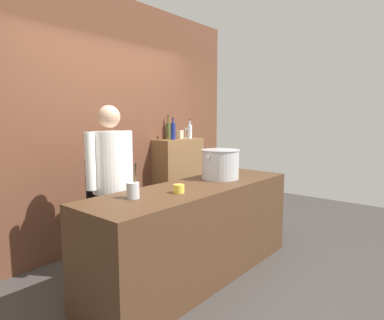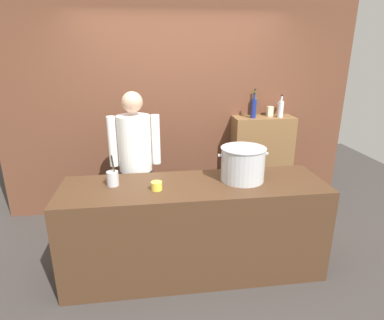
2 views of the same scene
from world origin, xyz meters
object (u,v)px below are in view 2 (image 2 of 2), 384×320
object	(u,v)px
stockpot_large	(243,164)
chef	(135,158)
butter_jar	(157,186)
wine_glass_tall	(280,107)
wine_bottle_olive	(254,106)
wine_bottle_clear	(281,109)
wine_bottle_cobalt	(254,108)
spice_tin_cream	(270,111)
utensil_crock	(113,178)

from	to	relation	value
stockpot_large	chef	bearing A→B (deg)	149.97
butter_jar	wine_glass_tall	world-z (taller)	wine_glass_tall
wine_bottle_olive	wine_bottle_clear	world-z (taller)	wine_bottle_olive
wine_bottle_cobalt	spice_tin_cream	xyz separation A→B (m)	(0.25, 0.09, -0.06)
stockpot_large	wine_bottle_olive	world-z (taller)	wine_bottle_olive
butter_jar	wine_bottle_olive	world-z (taller)	wine_bottle_olive
wine_bottle_olive	spice_tin_cream	xyz separation A→B (m)	(0.19, -0.05, -0.06)
butter_jar	wine_bottle_cobalt	bearing A→B (deg)	44.86
chef	butter_jar	size ratio (longest dim) A/B	17.28
stockpot_large	wine_glass_tall	xyz separation A→B (m)	(0.82, 1.22, 0.31)
butter_jar	wine_bottle_clear	bearing A→B (deg)	37.69
wine_bottle_olive	wine_bottle_cobalt	bearing A→B (deg)	-111.43
wine_glass_tall	butter_jar	bearing A→B (deg)	-140.30
spice_tin_cream	wine_bottle_olive	bearing A→B (deg)	164.06
wine_bottle_cobalt	spice_tin_cream	world-z (taller)	wine_bottle_cobalt
wine_bottle_clear	wine_glass_tall	xyz separation A→B (m)	(0.04, 0.12, 0.00)
wine_bottle_clear	spice_tin_cream	bearing A→B (deg)	134.63
chef	wine_glass_tall	xyz separation A→B (m)	(1.82, 0.65, 0.40)
chef	spice_tin_cream	world-z (taller)	chef
wine_bottle_olive	stockpot_large	bearing A→B (deg)	-111.70
wine_bottle_olive	utensil_crock	bearing A→B (deg)	-143.80
chef	wine_bottle_olive	distance (m)	1.68
wine_bottle_cobalt	stockpot_large	bearing A→B (deg)	-111.74
chef	stockpot_large	xyz separation A→B (m)	(0.99, -0.57, 0.09)
utensil_crock	wine_bottle_olive	size ratio (longest dim) A/B	0.87
butter_jar	wine_bottle_clear	size ratio (longest dim) A/B	0.35
butter_jar	wine_glass_tall	bearing A→B (deg)	39.70
utensil_crock	wine_bottle_clear	distance (m)	2.26
stockpot_large	utensil_crock	distance (m)	1.18
spice_tin_cream	stockpot_large	bearing A→B (deg)	-119.96
wine_bottle_cobalt	wine_bottle_olive	bearing A→B (deg)	68.57
wine_bottle_clear	wine_glass_tall	size ratio (longest dim) A/B	1.76
stockpot_large	wine_bottle_olive	distance (m)	1.38
wine_bottle_olive	wine_glass_tall	xyz separation A→B (m)	(0.33, -0.03, -0.01)
spice_tin_cream	wine_bottle_cobalt	bearing A→B (deg)	-159.96
wine_bottle_cobalt	spice_tin_cream	bearing A→B (deg)	20.04
spice_tin_cream	wine_bottle_clear	bearing A→B (deg)	-45.37
utensil_crock	wine_glass_tall	bearing A→B (deg)	30.84
stockpot_large	utensil_crock	size ratio (longest dim) A/B	1.61
butter_jar	utensil_crock	bearing A→B (deg)	158.51
wine_bottle_olive	wine_bottle_clear	size ratio (longest dim) A/B	1.21
stockpot_large	wine_bottle_cobalt	distance (m)	1.23
wine_bottle_olive	butter_jar	bearing A→B (deg)	-133.23
stockpot_large	wine_bottle_cobalt	world-z (taller)	wine_bottle_cobalt
wine_bottle_cobalt	butter_jar	bearing A→B (deg)	-135.14
wine_bottle_clear	butter_jar	bearing A→B (deg)	-142.31
wine_glass_tall	chef	bearing A→B (deg)	-160.42
utensil_crock	wine_bottle_cobalt	bearing A→B (deg)	33.73
utensil_crock	wine_bottle_clear	world-z (taller)	wine_bottle_clear
utensil_crock	wine_bottle_cobalt	distance (m)	1.98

